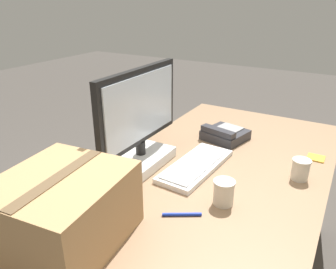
% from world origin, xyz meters
% --- Properties ---
extents(office_desk, '(1.80, 0.90, 0.74)m').
position_xyz_m(office_desk, '(0.00, 0.00, 0.37)').
color(office_desk, '#8C6B4C').
rests_on(office_desk, ground_plane).
extents(monitor, '(0.54, 0.21, 0.43)m').
position_xyz_m(monitor, '(-0.05, 0.32, 0.93)').
color(monitor, white).
rests_on(monitor, office_desk).
extents(keyboard, '(0.43, 0.19, 0.03)m').
position_xyz_m(keyboard, '(0.03, 0.08, 0.75)').
color(keyboard, silver).
rests_on(keyboard, office_desk).
extents(desk_phone, '(0.23, 0.24, 0.08)m').
position_xyz_m(desk_phone, '(0.39, 0.09, 0.77)').
color(desk_phone, '#2D2D33').
rests_on(desk_phone, office_desk).
extents(paper_cup_left, '(0.08, 0.08, 0.09)m').
position_xyz_m(paper_cup_left, '(-0.16, -0.12, 0.79)').
color(paper_cup_left, beige).
rests_on(paper_cup_left, office_desk).
extents(paper_cup_right, '(0.08, 0.08, 0.09)m').
position_xyz_m(paper_cup_right, '(0.16, -0.33, 0.78)').
color(paper_cup_right, beige).
rests_on(paper_cup_right, office_desk).
extents(cardboard_box, '(0.41, 0.38, 0.23)m').
position_xyz_m(cardboard_box, '(-0.59, 0.23, 0.85)').
color(cardboard_box, tan).
rests_on(cardboard_box, office_desk).
extents(pen_marker, '(0.08, 0.12, 0.01)m').
position_xyz_m(pen_marker, '(-0.30, -0.02, 0.75)').
color(pen_marker, '#1933B2').
rests_on(pen_marker, office_desk).
extents(sticky_note_pad, '(0.08, 0.08, 0.01)m').
position_xyz_m(sticky_note_pad, '(0.40, -0.36, 0.74)').
color(sticky_note_pad, gold).
rests_on(sticky_note_pad, office_desk).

